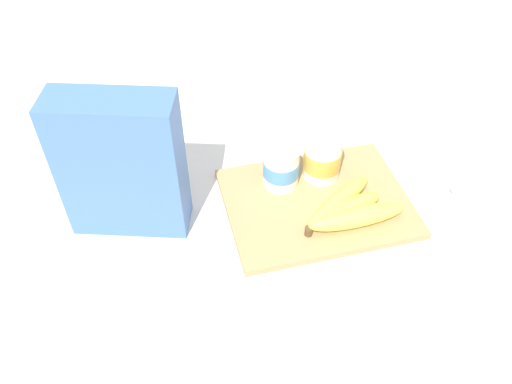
{
  "coord_description": "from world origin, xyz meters",
  "views": [
    {
      "loc": [
        -0.28,
        -0.64,
        0.72
      ],
      "look_at": [
        -0.12,
        0.0,
        0.06
      ],
      "focal_mm": 36.94,
      "sensor_mm": 36.0,
      "label": 1
    }
  ],
  "objects_px": {
    "yogurt_cup_front": "(281,167)",
    "banana_bunch": "(348,210)",
    "yogurt_cup_back": "(322,158)",
    "spoon": "(451,196)",
    "cereal_box": "(122,166)",
    "cutting_board": "(317,203)"
  },
  "relations": [
    {
      "from": "banana_bunch",
      "to": "yogurt_cup_front",
      "type": "bearing_deg",
      "value": 127.98
    },
    {
      "from": "cutting_board",
      "to": "cereal_box",
      "type": "distance_m",
      "value": 0.36
    },
    {
      "from": "cutting_board",
      "to": "yogurt_cup_back",
      "type": "height_order",
      "value": "yogurt_cup_back"
    },
    {
      "from": "yogurt_cup_front",
      "to": "spoon",
      "type": "height_order",
      "value": "yogurt_cup_front"
    },
    {
      "from": "spoon",
      "to": "yogurt_cup_back",
      "type": "bearing_deg",
      "value": 154.32
    },
    {
      "from": "yogurt_cup_back",
      "to": "cutting_board",
      "type": "bearing_deg",
      "value": -114.17
    },
    {
      "from": "spoon",
      "to": "yogurt_cup_front",
      "type": "bearing_deg",
      "value": 160.97
    },
    {
      "from": "cutting_board",
      "to": "yogurt_cup_front",
      "type": "distance_m",
      "value": 0.1
    },
    {
      "from": "yogurt_cup_front",
      "to": "banana_bunch",
      "type": "xyz_separation_m",
      "value": [
        0.09,
        -0.12,
        -0.02
      ]
    },
    {
      "from": "spoon",
      "to": "cereal_box",
      "type": "bearing_deg",
      "value": 171.38
    },
    {
      "from": "cereal_box",
      "to": "yogurt_cup_back",
      "type": "bearing_deg",
      "value": -159.67
    },
    {
      "from": "cutting_board",
      "to": "cereal_box",
      "type": "height_order",
      "value": "cereal_box"
    },
    {
      "from": "cutting_board",
      "to": "spoon",
      "type": "relative_size",
      "value": 2.71
    },
    {
      "from": "banana_bunch",
      "to": "spoon",
      "type": "xyz_separation_m",
      "value": [
        0.22,
        0.01,
        -0.03
      ]
    },
    {
      "from": "yogurt_cup_back",
      "to": "banana_bunch",
      "type": "height_order",
      "value": "yogurt_cup_back"
    },
    {
      "from": "yogurt_cup_front",
      "to": "spoon",
      "type": "relative_size",
      "value": 0.66
    },
    {
      "from": "yogurt_cup_front",
      "to": "banana_bunch",
      "type": "distance_m",
      "value": 0.15
    },
    {
      "from": "cereal_box",
      "to": "spoon",
      "type": "bearing_deg",
      "value": -171.26
    },
    {
      "from": "yogurt_cup_back",
      "to": "banana_bunch",
      "type": "bearing_deg",
      "value": -85.84
    },
    {
      "from": "cutting_board",
      "to": "yogurt_cup_front",
      "type": "relative_size",
      "value": 4.08
    },
    {
      "from": "banana_bunch",
      "to": "spoon",
      "type": "bearing_deg",
      "value": 2.71
    },
    {
      "from": "cereal_box",
      "to": "yogurt_cup_front",
      "type": "bearing_deg",
      "value": -159.27
    }
  ]
}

